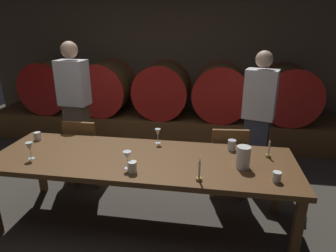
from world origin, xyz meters
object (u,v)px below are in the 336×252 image
wine_barrel_left (106,87)px  wine_glass_right (158,133)px  candle_right (268,152)px  cup_far_left (37,136)px  pitcher (243,157)px  cup_center_left (132,167)px  wine_barrel_far_right (287,94)px  chair_right (227,158)px  wine_barrel_right (220,91)px  guest_left (75,107)px  wine_glass_center (127,156)px  guest_right (258,116)px  candle_left (199,174)px  wine_glass_left (30,147)px  cup_center_right (232,145)px  wine_barrel_far_left (53,86)px  cup_far_right (277,177)px  chair_left (85,149)px  dining_table (142,163)px

wine_barrel_left → wine_glass_right: size_ratio=5.52×
candle_right → cup_far_left: 2.47m
pitcher → cup_center_left: (-0.95, -0.25, -0.05)m
wine_barrel_far_right → chair_right: (-0.98, -1.69, -0.41)m
chair_right → cup_center_left: (-0.86, -0.98, 0.31)m
wine_barrel_right → guest_left: bearing=-145.9°
pitcher → wine_glass_center: bearing=-169.9°
guest_right → pitcher: bearing=94.1°
candle_left → cup_far_left: size_ratio=2.42×
candle_right → wine_glass_left: 2.28m
pitcher → candle_left: bearing=-141.7°
wine_barrel_right → wine_glass_left: (-1.80, -2.56, -0.03)m
wine_barrel_left → wine_glass_right: bearing=-56.4°
wine_barrel_right → guest_right: (0.46, -1.18, -0.04)m
candle_left → wine_glass_left: candle_left is taller
wine_barrel_right → cup_far_left: (-2.02, -2.11, -0.10)m
guest_left → wine_glass_center: size_ratio=10.71×
wine_glass_left → wine_barrel_right: bearing=54.9°
wine_barrel_right → guest_right: 1.27m
wine_glass_center → cup_center_right: wine_glass_center is taller
guest_left → wine_glass_right: 1.44m
wine_glass_left → cup_center_right: 1.98m
guest_right → wine_barrel_far_right: bearing=-100.1°
wine_barrel_far_left → wine_glass_left: size_ratio=5.41×
wine_glass_left → cup_far_left: 0.51m
wine_glass_left → cup_far_right: (2.24, -0.07, -0.08)m
wine_barrel_right → pitcher: (0.18, -2.43, -0.05)m
guest_left → cup_far_right: 2.72m
wine_barrel_right → wine_glass_left: bearing=-125.1°
wine_barrel_right → pitcher: 2.43m
guest_left → candle_left: (1.75, -1.41, -0.10)m
chair_left → wine_barrel_left: bearing=-79.0°
wine_barrel_right → candle_right: wine_barrel_right is taller
candle_right → wine_glass_right: 1.14m
wine_glass_right → chair_right: bearing=21.8°
chair_left → wine_glass_left: 0.94m
wine_barrel_far_left → cup_far_left: 2.33m
wine_barrel_left → wine_glass_left: wine_barrel_left is taller
cup_far_left → cup_far_right: same height
cup_far_left → cup_center_right: bearing=1.7°
wine_glass_left → cup_far_right: bearing=-1.8°
wine_barrel_far_right → dining_table: (-1.83, -2.37, -0.21)m
chair_left → guest_right: 2.23m
wine_glass_right → wine_barrel_far_left: bearing=139.4°
guest_right → pitcher: guest_right is taller
dining_table → guest_left: (-1.18, 1.06, 0.22)m
wine_glass_center → cup_center_left: (0.06, -0.07, -0.07)m
wine_barrel_far_left → wine_barrel_right: (3.01, 0.00, 0.00)m
chair_left → cup_far_right: chair_left is taller
wine_barrel_far_left → chair_left: 2.21m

